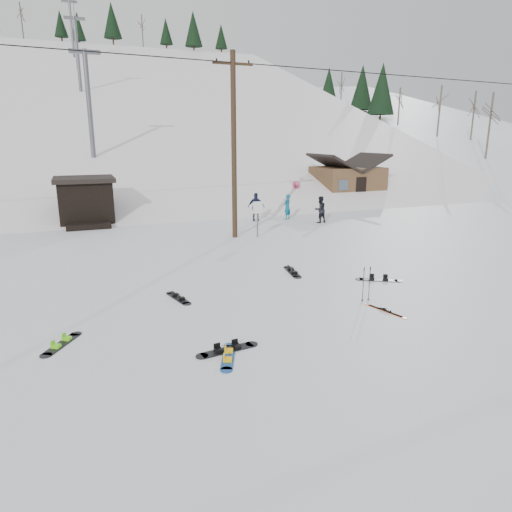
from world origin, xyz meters
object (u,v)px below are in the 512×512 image
object	(u,v)px
utility_pole	(234,144)
cabin	(347,182)
hero_snowboard	(228,356)
hero_skis	(385,310)

from	to	relation	value
utility_pole	cabin	world-z (taller)	utility_pole
hero_snowboard	hero_skis	xyz separation A→B (m)	(5.27, 1.11, -0.00)
hero_skis	hero_snowboard	bearing A→B (deg)	176.69
hero_snowboard	hero_skis	bearing A→B (deg)	-56.42
cabin	hero_snowboard	world-z (taller)	cabin
utility_pole	hero_snowboard	world-z (taller)	utility_pole
cabin	hero_snowboard	size ratio (longest dim) A/B	3.78
utility_pole	hero_snowboard	distance (m)	14.17
cabin	hero_skis	world-z (taller)	cabin
cabin	hero_snowboard	xyz separation A→B (m)	(-17.46, -22.62, -1.46)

